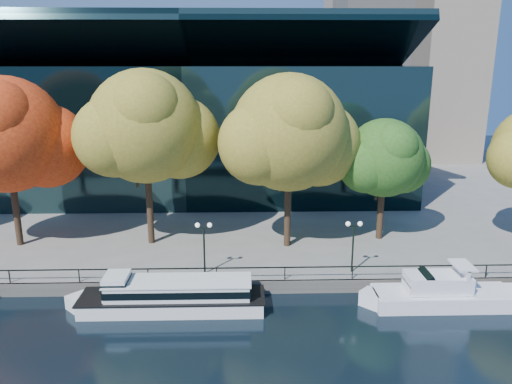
{
  "coord_description": "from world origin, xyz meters",
  "views": [
    {
      "loc": [
        1.95,
        -30.52,
        16.72
      ],
      "look_at": [
        3.01,
        8.0,
        6.42
      ],
      "focal_mm": 35.0,
      "sensor_mm": 36.0,
      "label": 1
    }
  ],
  "objects_px": {
    "cruiser_near": "(437,293)",
    "tree_1": "(9,137)",
    "tree_2": "(147,129)",
    "tree_4": "(386,160)",
    "lamp_2": "(353,235)",
    "tour_boat": "(168,295)",
    "tree_3": "(291,135)",
    "lamp_1": "(204,236)"
  },
  "relations": [
    {
      "from": "cruiser_near",
      "to": "tree_1",
      "type": "height_order",
      "value": "tree_1"
    },
    {
      "from": "cruiser_near",
      "to": "tree_2",
      "type": "bearing_deg",
      "value": 154.15
    },
    {
      "from": "tree_4",
      "to": "lamp_2",
      "type": "bearing_deg",
      "value": -120.06
    },
    {
      "from": "tour_boat",
      "to": "lamp_2",
      "type": "height_order",
      "value": "lamp_2"
    },
    {
      "from": "tree_1",
      "to": "tree_3",
      "type": "relative_size",
      "value": 0.98
    },
    {
      "from": "tree_4",
      "to": "cruiser_near",
      "type": "bearing_deg",
      "value": -84.67
    },
    {
      "from": "tour_boat",
      "to": "tree_2",
      "type": "distance_m",
      "value": 14.64
    },
    {
      "from": "tree_1",
      "to": "cruiser_near",
      "type": "bearing_deg",
      "value": -17.23
    },
    {
      "from": "tour_boat",
      "to": "lamp_1",
      "type": "height_order",
      "value": "lamp_1"
    },
    {
      "from": "cruiser_near",
      "to": "lamp_1",
      "type": "distance_m",
      "value": 17.08
    },
    {
      "from": "tree_1",
      "to": "tree_2",
      "type": "xyz_separation_m",
      "value": [
        11.42,
        0.19,
        0.62
      ]
    },
    {
      "from": "lamp_2",
      "to": "tree_3",
      "type": "bearing_deg",
      "value": 127.05
    },
    {
      "from": "tour_boat",
      "to": "tree_4",
      "type": "bearing_deg",
      "value": 31.8
    },
    {
      "from": "tree_2",
      "to": "lamp_2",
      "type": "bearing_deg",
      "value": -22.36
    },
    {
      "from": "tree_1",
      "to": "tree_2",
      "type": "distance_m",
      "value": 11.44
    },
    {
      "from": "tour_boat",
      "to": "tree_1",
      "type": "height_order",
      "value": "tree_1"
    },
    {
      "from": "tree_4",
      "to": "tree_2",
      "type": "bearing_deg",
      "value": -178.38
    },
    {
      "from": "tree_1",
      "to": "tree_4",
      "type": "bearing_deg",
      "value": 1.38
    },
    {
      "from": "tree_4",
      "to": "lamp_1",
      "type": "bearing_deg",
      "value": -154.81
    },
    {
      "from": "cruiser_near",
      "to": "lamp_2",
      "type": "relative_size",
      "value": 2.65
    },
    {
      "from": "cruiser_near",
      "to": "tree_4",
      "type": "height_order",
      "value": "tree_4"
    },
    {
      "from": "tree_1",
      "to": "tree_4",
      "type": "height_order",
      "value": "tree_1"
    },
    {
      "from": "lamp_1",
      "to": "cruiser_near",
      "type": "bearing_deg",
      "value": -12.73
    },
    {
      "from": "tree_1",
      "to": "tree_4",
      "type": "distance_m",
      "value": 31.87
    },
    {
      "from": "cruiser_near",
      "to": "lamp_1",
      "type": "bearing_deg",
      "value": 167.27
    },
    {
      "from": "tour_boat",
      "to": "tree_1",
      "type": "bearing_deg",
      "value": 144.22
    },
    {
      "from": "tree_4",
      "to": "tour_boat",
      "type": "bearing_deg",
      "value": -148.2
    },
    {
      "from": "tree_3",
      "to": "tree_4",
      "type": "xyz_separation_m",
      "value": [
        8.44,
        1.6,
        -2.41
      ]
    },
    {
      "from": "lamp_1",
      "to": "lamp_2",
      "type": "xyz_separation_m",
      "value": [
        11.19,
        0.0,
        0.0
      ]
    },
    {
      "from": "tree_2",
      "to": "lamp_1",
      "type": "height_order",
      "value": "tree_2"
    },
    {
      "from": "cruiser_near",
      "to": "tree_1",
      "type": "bearing_deg",
      "value": 162.77
    },
    {
      "from": "tree_3",
      "to": "tree_4",
      "type": "distance_m",
      "value": 8.92
    },
    {
      "from": "cruiser_near",
      "to": "lamp_1",
      "type": "xyz_separation_m",
      "value": [
        -16.4,
        3.7,
        3.02
      ]
    },
    {
      "from": "tour_boat",
      "to": "tree_1",
      "type": "xyz_separation_m",
      "value": [
        -14.13,
        10.18,
        9.35
      ]
    },
    {
      "from": "tour_boat",
      "to": "tree_4",
      "type": "height_order",
      "value": "tree_4"
    },
    {
      "from": "tree_3",
      "to": "tree_4",
      "type": "relative_size",
      "value": 1.36
    },
    {
      "from": "tour_boat",
      "to": "tree_4",
      "type": "relative_size",
      "value": 1.27
    },
    {
      "from": "tree_4",
      "to": "lamp_2",
      "type": "distance_m",
      "value": 9.38
    },
    {
      "from": "tour_boat",
      "to": "tree_2",
      "type": "height_order",
      "value": "tree_2"
    },
    {
      "from": "lamp_1",
      "to": "lamp_2",
      "type": "distance_m",
      "value": 11.19
    },
    {
      "from": "cruiser_near",
      "to": "lamp_2",
      "type": "xyz_separation_m",
      "value": [
        -5.2,
        3.7,
        3.02
      ]
    },
    {
      "from": "tree_4",
      "to": "lamp_1",
      "type": "xyz_separation_m",
      "value": [
        -15.38,
        -7.23,
        -4.27
      ]
    }
  ]
}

